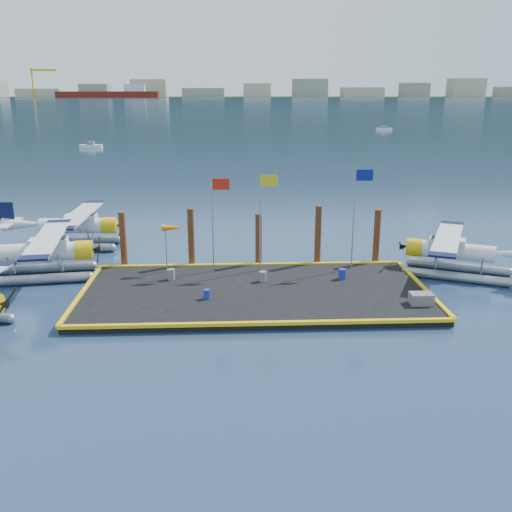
{
  "coord_description": "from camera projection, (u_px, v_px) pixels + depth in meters",
  "views": [
    {
      "loc": [
        -1.43,
        -31.49,
        11.7
      ],
      "look_at": [
        0.16,
        2.0,
        1.89
      ],
      "focal_mm": 40.0,
      "sensor_mm": 36.0,
      "label": 1
    }
  ],
  "objects": [
    {
      "name": "flagpole_blue",
      "position": [
        357.0,
        204.0,
        36.17
      ],
      "size": [
        1.14,
        0.08,
        6.5
      ],
      "color": "gray",
      "rests_on": "dock"
    },
    {
      "name": "dock",
      "position": [
        255.0,
        293.0,
        33.48
      ],
      "size": [
        20.0,
        10.0,
        0.4
      ],
      "primitive_type": "cube",
      "color": "black",
      "rests_on": "ground"
    },
    {
      "name": "piling_0",
      "position": [
        123.0,
        242.0,
        37.77
      ],
      "size": [
        0.44,
        0.44,
        4.0
      ],
      "primitive_type": "cylinder",
      "color": "#3F2212",
      "rests_on": "ground"
    },
    {
      "name": "seaplane_c",
      "position": [
        76.0,
        228.0,
        43.34
      ],
      "size": [
        9.18,
        10.1,
        3.61
      ],
      "rotation": [
        0.0,
        0.0,
        -1.58
      ],
      "color": "gray",
      "rests_on": "ground"
    },
    {
      "name": "dock_bumpers",
      "position": [
        255.0,
        288.0,
        33.4
      ],
      "size": [
        20.25,
        10.25,
        0.18
      ],
      "primitive_type": null,
      "color": "#E7B60D",
      "rests_on": "dock"
    },
    {
      "name": "drum_0",
      "position": [
        171.0,
        274.0,
        35.16
      ],
      "size": [
        0.48,
        0.48,
        0.68
      ],
      "primitive_type": "cylinder",
      "color": "slate",
      "rests_on": "dock"
    },
    {
      "name": "crate",
      "position": [
        421.0,
        299.0,
        31.15
      ],
      "size": [
        1.24,
        0.83,
        0.62
      ],
      "primitive_type": "cube",
      "color": "slate",
      "rests_on": "dock"
    },
    {
      "name": "seaplane_d",
      "position": [
        453.0,
        254.0,
        36.87
      ],
      "size": [
        8.91,
        9.34,
        3.43
      ],
      "rotation": [
        0.0,
        0.0,
        1.14
      ],
      "color": "gray",
      "rests_on": "ground"
    },
    {
      "name": "far_backdrop",
      "position": [
        308.0,
        90.0,
        1707.48
      ],
      "size": [
        3050.0,
        2050.0,
        810.0
      ],
      "color": "black",
      "rests_on": "ground"
    },
    {
      "name": "flagpole_red",
      "position": [
        216.0,
        210.0,
        35.84
      ],
      "size": [
        1.14,
        0.08,
        6.0
      ],
      "color": "gray",
      "rests_on": "dock"
    },
    {
      "name": "drum_5",
      "position": [
        263.0,
        276.0,
        34.82
      ],
      "size": [
        0.45,
        0.45,
        0.64
      ],
      "primitive_type": "cylinder",
      "color": "slate",
      "rests_on": "dock"
    },
    {
      "name": "windsock",
      "position": [
        173.0,
        229.0,
        36.05
      ],
      "size": [
        1.4,
        0.44,
        3.12
      ],
      "color": "gray",
      "rests_on": "dock"
    },
    {
      "name": "piling_4",
      "position": [
        377.0,
        239.0,
        38.54
      ],
      "size": [
        0.44,
        0.44,
        4.0
      ],
      "primitive_type": "cylinder",
      "color": "#3F2212",
      "rests_on": "ground"
    },
    {
      "name": "piling_2",
      "position": [
        259.0,
        242.0,
        38.2
      ],
      "size": [
        0.44,
        0.44,
        3.8
      ],
      "primitive_type": "cylinder",
      "color": "#3F2212",
      "rests_on": "ground"
    },
    {
      "name": "seaplane_b",
      "position": [
        43.0,
        255.0,
        36.34
      ],
      "size": [
        9.3,
        10.25,
        3.62
      ],
      "rotation": [
        0.0,
        0.0,
        -1.44
      ],
      "color": "gray",
      "rests_on": "ground"
    },
    {
      "name": "ground",
      "position": [
        255.0,
        296.0,
        33.54
      ],
      "size": [
        4000.0,
        4000.0,
        0.0
      ],
      "primitive_type": "plane",
      "color": "#192C4C",
      "rests_on": "ground"
    },
    {
      "name": "piling_1",
      "position": [
        191.0,
        239.0,
        37.94
      ],
      "size": [
        0.44,
        0.44,
        4.2
      ],
      "primitive_type": "cylinder",
      "color": "#3F2212",
      "rests_on": "ground"
    },
    {
      "name": "drum_3",
      "position": [
        207.0,
        294.0,
        31.95
      ],
      "size": [
        0.39,
        0.39,
        0.55
      ],
      "primitive_type": "cylinder",
      "color": "#1B2698",
      "rests_on": "dock"
    },
    {
      "name": "drum_4",
      "position": [
        342.0,
        274.0,
        35.27
      ],
      "size": [
        0.46,
        0.46,
        0.64
      ],
      "primitive_type": "cylinder",
      "color": "#1B2698",
      "rests_on": "dock"
    },
    {
      "name": "flagpole_yellow",
      "position": [
        263.0,
        208.0,
        35.95
      ],
      "size": [
        1.14,
        0.08,
        6.2
      ],
      "color": "gray",
      "rests_on": "dock"
    },
    {
      "name": "piling_3",
      "position": [
        318.0,
        237.0,
        38.32
      ],
      "size": [
        0.44,
        0.44,
        4.3
      ],
      "primitive_type": "cylinder",
      "color": "#3F2212",
      "rests_on": "ground"
    }
  ]
}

